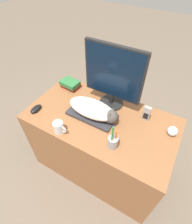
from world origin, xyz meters
The scene contains 11 objects.
ground_plane centered at (0.00, 0.00, 0.00)m, with size 12.00×12.00×0.00m, color #6B5B4C.
desk centered at (0.00, 0.32, 0.37)m, with size 1.19×0.65×0.73m.
keyboard centered at (-0.08, 0.31, 0.74)m, with size 0.38×0.19×0.02m.
cat centered at (-0.05, 0.31, 0.81)m, with size 0.41×0.18×0.12m.
monitor centered at (-0.01, 0.51, 1.02)m, with size 0.47×0.20×0.52m.
computer_mouse centered at (-0.50, 0.13, 0.75)m, with size 0.06×0.11×0.03m.
coffee_mug centered at (-0.20, 0.06, 0.78)m, with size 0.10×0.07×0.09m.
pen_cup centered at (0.19, 0.14, 0.78)m, with size 0.07×0.07×0.22m.
baseball centered at (0.52, 0.44, 0.77)m, with size 0.07×0.07×0.07m.
phone centered at (0.31, 0.49, 0.79)m, with size 0.05×0.03×0.12m.
book_stack centered at (-0.44, 0.53, 0.77)m, with size 0.18×0.14×0.07m.
Camera 1 is at (0.43, -0.50, 1.76)m, focal length 28.00 mm.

